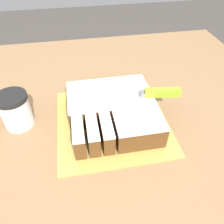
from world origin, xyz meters
TOP-DOWN VIEW (x-y plane):
  - ground_plane at (0.00, 0.00)m, footprint 8.00×8.00m
  - countertop at (0.00, 0.00)m, footprint 1.40×1.10m
  - cake_board at (0.06, -0.07)m, footprint 0.34×0.34m
  - cake at (0.06, -0.06)m, footprint 0.25×0.26m
  - knife at (0.18, -0.05)m, footprint 0.33×0.06m
  - coffee_cup at (-0.22, -0.02)m, footprint 0.09×0.09m

SIDE VIEW (x-z plane):
  - ground_plane at x=0.00m, z-range 0.00..0.00m
  - countertop at x=0.00m, z-range 0.00..0.89m
  - cake_board at x=0.06m, z-range 0.89..0.90m
  - cake at x=0.06m, z-range 0.90..0.97m
  - coffee_cup at x=-0.22m, z-range 0.89..1.00m
  - knife at x=0.18m, z-range 0.97..0.99m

